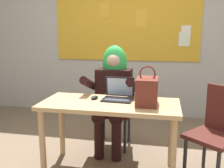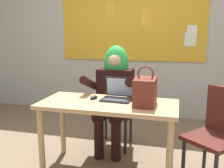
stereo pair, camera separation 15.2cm
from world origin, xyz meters
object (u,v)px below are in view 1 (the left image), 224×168
(computer_mouse, at_px, (95,98))
(handbag, at_px, (147,91))
(desk_main, at_px, (110,112))
(chair_at_desk, at_px, (115,105))
(chair_extra_corner, at_px, (217,128))
(laptop, at_px, (118,94))
(person_costumed, at_px, (113,89))

(computer_mouse, distance_m, handbag, 0.57)
(desk_main, relative_size, chair_at_desk, 1.50)
(computer_mouse, xyz_separation_m, chair_extra_corner, (1.23, -0.01, -0.24))
(laptop, distance_m, handbag, 0.34)
(laptop, bearing_deg, chair_at_desk, 107.14)
(person_costumed, distance_m, laptop, 0.42)
(desk_main, relative_size, chair_extra_corner, 1.50)
(laptop, bearing_deg, chair_extra_corner, -1.05)
(person_costumed, xyz_separation_m, computer_mouse, (-0.11, -0.44, 0.00))
(chair_at_desk, distance_m, chair_extra_corner, 1.26)
(chair_at_desk, distance_m, laptop, 0.61)
(person_costumed, relative_size, chair_extra_corner, 1.38)
(chair_at_desk, relative_size, person_costumed, 0.72)
(person_costumed, height_order, computer_mouse, person_costumed)
(computer_mouse, bearing_deg, desk_main, -9.88)
(desk_main, xyz_separation_m, chair_extra_corner, (1.04, 0.08, -0.11))
(person_costumed, distance_m, handbag, 0.71)
(computer_mouse, bearing_deg, chair_at_desk, 96.36)
(laptop, relative_size, handbag, 0.84)
(person_costumed, xyz_separation_m, handbag, (0.44, -0.54, 0.12))
(chair_at_desk, xyz_separation_m, laptop, (0.14, -0.53, 0.27))
(chair_at_desk, relative_size, laptop, 2.89)
(handbag, relative_size, chair_extra_corner, 0.41)
(handbag, bearing_deg, person_costumed, 129.25)
(desk_main, relative_size, person_costumed, 1.08)
(person_costumed, xyz_separation_m, chair_extra_corner, (1.12, -0.46, -0.23))
(handbag, distance_m, chair_extra_corner, 0.77)
(handbag, bearing_deg, chair_at_desk, 123.37)
(desk_main, bearing_deg, laptop, 65.75)
(handbag, bearing_deg, computer_mouse, 170.30)
(chair_at_desk, bearing_deg, chair_extra_corner, 62.36)
(laptop, bearing_deg, handbag, -22.35)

